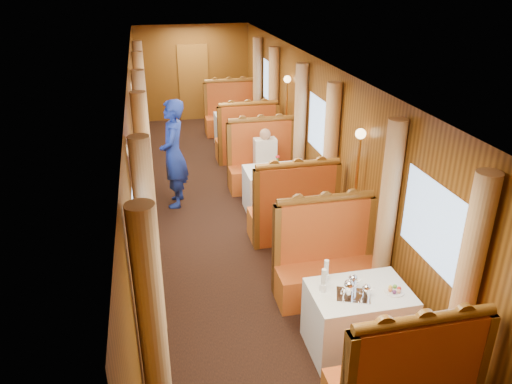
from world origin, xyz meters
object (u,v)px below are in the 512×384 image
object	(u,v)px
table_mid	(276,190)
teapot_right	(366,292)
banquette_near_aft	(326,266)
tea_tray	(353,295)
teapot_left	(349,291)
rose_vase_far	(238,107)
banquette_mid_fwd	(293,214)
rose_vase_mid	(278,160)
passenger	(265,154)
table_near	(357,319)
banquette_mid_aft	(263,166)
table_far	(238,130)
banquette_far_fwd	(247,142)
teapot_back	(353,283)
banquette_far_aft	(231,116)
steward	(174,154)
fruit_plate	(394,291)

from	to	relation	value
table_mid	teapot_right	xyz separation A→B (m)	(0.01, -3.61, 0.43)
banquette_near_aft	tea_tray	world-z (taller)	banquette_near_aft
teapot_left	banquette_near_aft	bearing A→B (deg)	65.46
rose_vase_far	banquette_mid_fwd	bearing A→B (deg)	-89.94
rose_vase_mid	passenger	distance (m)	0.83
table_near	table_mid	xyz separation A→B (m)	(0.00, 3.50, 0.00)
passenger	teapot_left	bearing A→B (deg)	-92.20
banquette_mid_aft	teapot_right	xyz separation A→B (m)	(0.01, -4.62, 0.38)
table_mid	tea_tray	size ratio (longest dim) A/B	3.09
table_mid	table_far	size ratio (longest dim) A/B	1.00
rose_vase_mid	teapot_right	bearing A→B (deg)	-90.07
teapot_left	rose_vase_mid	world-z (taller)	rose_vase_mid
teapot_left	passenger	xyz separation A→B (m)	(0.17, 4.38, -0.08)
banquette_far_fwd	teapot_back	world-z (taller)	banquette_far_fwd
passenger	banquette_near_aft	bearing A→B (deg)	-90.00
banquette_far_aft	steward	bearing A→B (deg)	-113.03
tea_tray	teapot_right	xyz separation A→B (m)	(0.12, -0.04, 0.05)
table_mid	teapot_back	xyz separation A→B (m)	(-0.07, -3.44, 0.44)
banquette_far_fwd	rose_vase_far	world-z (taller)	banquette_far_fwd
table_mid	banquette_far_aft	distance (m)	4.51
banquette_near_aft	fruit_plate	bearing A→B (deg)	-73.18
banquette_far_fwd	steward	bearing A→B (deg)	-131.55
steward	fruit_plate	bearing A→B (deg)	34.46
banquette_far_fwd	teapot_left	distance (m)	6.07
banquette_mid_fwd	banquette_far_fwd	xyz separation A→B (m)	(0.00, 3.50, 0.00)
teapot_right	teapot_back	xyz separation A→B (m)	(-0.08, 0.17, 0.01)
table_near	steward	distance (m)	4.47
table_far	steward	world-z (taller)	steward
passenger	rose_vase_far	bearing A→B (deg)	90.10
tea_tray	banquette_far_aft	bearing A→B (deg)	89.21
table_near	passenger	distance (m)	4.32
teapot_right	rose_vase_mid	distance (m)	3.61
table_mid	teapot_right	distance (m)	3.64
banquette_mid_aft	rose_vase_mid	bearing A→B (deg)	-89.28
banquette_near_aft	rose_vase_mid	bearing A→B (deg)	89.71
table_mid	teapot_left	world-z (taller)	teapot_left
banquette_near_aft	fruit_plate	world-z (taller)	banquette_near_aft
banquette_mid_aft	teapot_back	world-z (taller)	banquette_mid_aft
steward	rose_vase_mid	bearing A→B (deg)	78.79
banquette_mid_aft	passenger	bearing A→B (deg)	-90.00
tea_tray	steward	bearing A→B (deg)	110.25
fruit_plate	passenger	bearing A→B (deg)	94.37
banquette_mid_fwd	steward	world-z (taller)	steward
banquette_far_aft	tea_tray	distance (m)	8.09
banquette_far_aft	fruit_plate	bearing A→B (deg)	-87.63
banquette_mid_fwd	passenger	size ratio (longest dim) A/B	1.76
tea_tray	rose_vase_far	world-z (taller)	rose_vase_far
table_near	teapot_left	size ratio (longest dim) A/B	5.65
table_mid	teapot_right	bearing A→B (deg)	-89.87
banquette_mid_fwd	table_far	size ratio (longest dim) A/B	1.28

